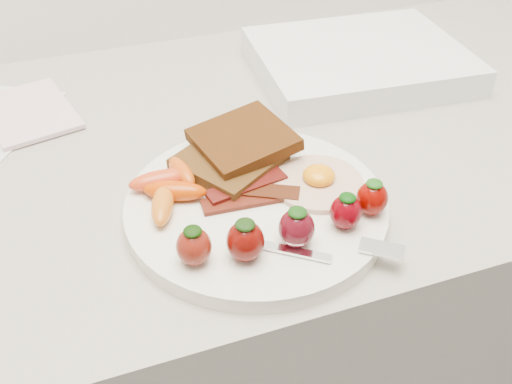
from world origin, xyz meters
name	(u,v)px	position (x,y,z in m)	size (l,w,h in m)	color
counter	(213,358)	(0.00, 1.70, 0.45)	(2.00, 0.60, 0.90)	gray
plate	(256,206)	(0.03, 1.55, 0.91)	(0.27, 0.27, 0.02)	white
toast_lower	(229,161)	(0.02, 1.61, 0.93)	(0.10, 0.10, 0.01)	black
toast_upper	(243,139)	(0.04, 1.63, 0.94)	(0.10, 0.10, 0.01)	black
fried_egg	(318,181)	(0.10, 1.55, 0.92)	(0.12, 0.12, 0.02)	white
bacon_strips	(249,192)	(0.02, 1.56, 0.92)	(0.11, 0.06, 0.01)	black
baby_carrots	(169,187)	(-0.06, 1.58, 0.93)	(0.08, 0.11, 0.02)	red
strawberries	(289,225)	(0.03, 1.48, 0.94)	(0.21, 0.05, 0.04)	maroon
fork	(326,248)	(0.06, 1.46, 0.92)	(0.15, 0.09, 0.00)	white
notepad	(29,112)	(-0.19, 1.83, 0.91)	(0.10, 0.15, 0.01)	beige
appliance	(359,61)	(0.27, 1.79, 0.92)	(0.29, 0.23, 0.04)	white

